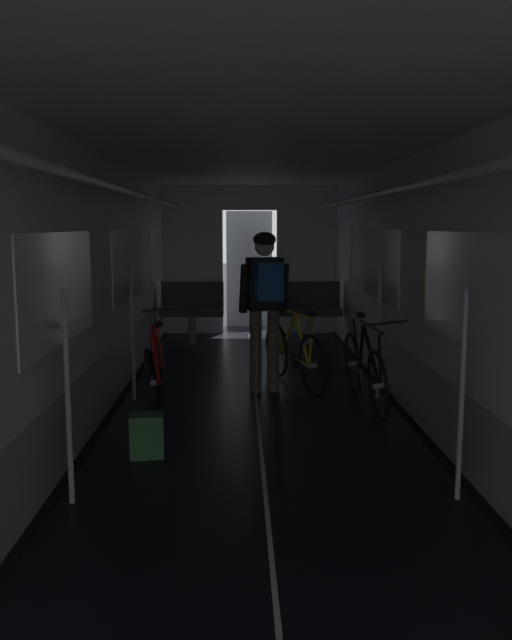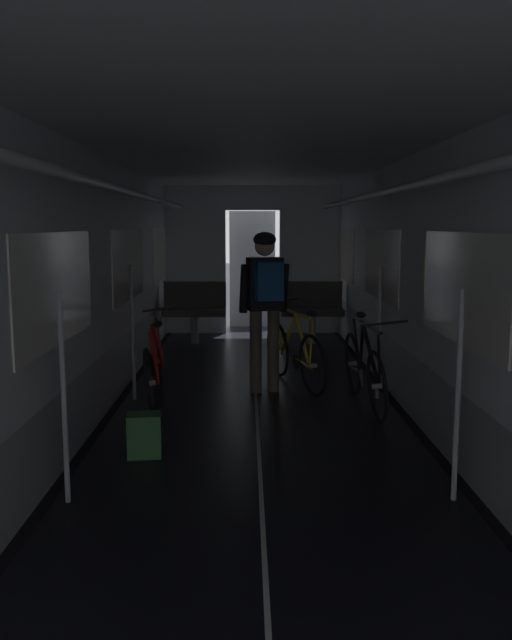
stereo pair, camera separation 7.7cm
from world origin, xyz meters
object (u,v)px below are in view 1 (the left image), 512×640
Objects in this scene: bench_seat_far_left at (192,306)px; bicycle_red at (155,367)px; person_cyclist_aisle at (265,294)px; bicycle_yellow_in_aisle at (294,353)px; bicycle_black at (365,369)px; backpack_on_floor at (147,435)px; bench_seat_far_right at (309,306)px.

bench_seat_far_left is 3.55m from bicycle_red.
person_cyclist_aisle is 0.81m from bicycle_yellow_in_aisle.
bicycle_yellow_in_aisle is (-0.63, 0.87, 0.00)m from bicycle_black.
bicycle_black is 1.33m from person_cyclist_aisle.
person_cyclist_aisle is 2.42m from backpack_on_floor.
backpack_on_floor is (-1.80, -5.10, -0.40)m from bench_seat_far_right.
bicycle_red is at bearing 176.02° from bicycle_black.
bench_seat_far_left and bench_seat_far_right have the same top height.
bench_seat_far_left is 2.89× the size of backpack_on_floor.
bicycle_red reaches higher than bicycle_black.
bicycle_black is 1.00× the size of bicycle_red.
bicycle_black is at bearing -61.89° from bench_seat_far_left.
bicycle_yellow_in_aisle is at bearing -99.24° from bench_seat_far_right.
bench_seat_far_left is 0.57× the size of person_cyclist_aisle.
person_cyclist_aisle is 1.06× the size of bicycle_yellow_in_aisle.
bicycle_yellow_in_aisle is 4.78× the size of backpack_on_floor.
person_cyclist_aisle is at bearing 21.93° from bicycle_red.
person_cyclist_aisle is (1.13, 0.46, 0.69)m from bicycle_red.
bench_seat_far_left and bicycle_red have the same top height.
bicycle_red is at bearing -158.07° from person_cyclist_aisle.
bench_seat_far_left is at bearing 118.11° from bicycle_black.
bench_seat_far_right is at bearing 80.76° from bicycle_yellow_in_aisle.
bench_seat_far_right and bicycle_red have the same top height.
bench_seat_far_right is 5.43m from backpack_on_floor.
person_cyclist_aisle is (-0.97, 0.60, 0.69)m from bicycle_black.
bicycle_red is (-1.93, -3.55, -0.19)m from bench_seat_far_right.
person_cyclist_aisle reaches higher than bicycle_red.
bicycle_red is 1.04× the size of bicycle_yellow_in_aisle.
person_cyclist_aisle is (1.00, -3.09, 0.50)m from bench_seat_far_left.
bicycle_black is 1.08m from bicycle_yellow_in_aisle.
backpack_on_floor is (-1.97, -1.41, -0.21)m from bicycle_black.
bicycle_red is 1.58m from backpack_on_floor.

